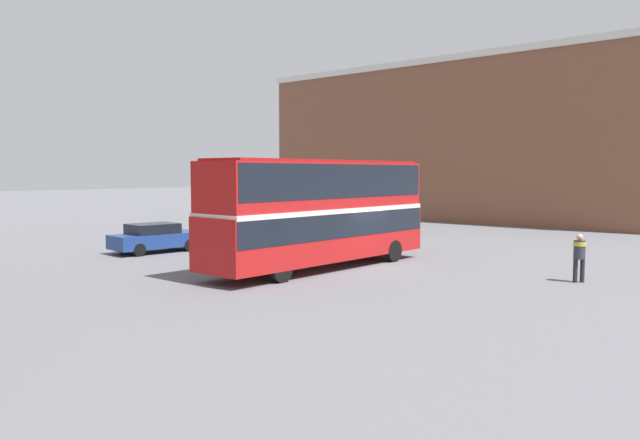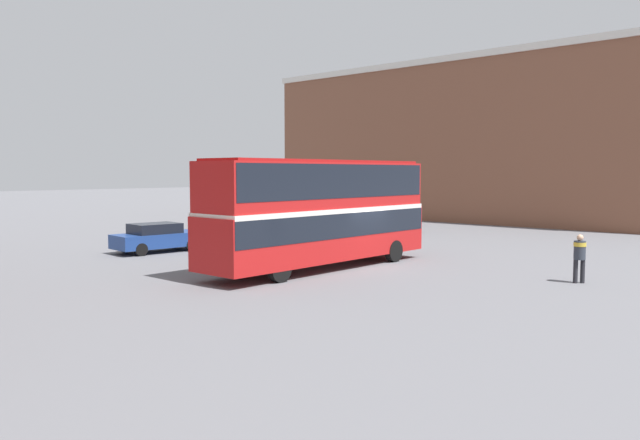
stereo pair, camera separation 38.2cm
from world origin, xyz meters
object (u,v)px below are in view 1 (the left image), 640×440
parked_car_kerb_near (253,220)px  parked_car_side_street (155,238)px  pedestrian_foreground (579,253)px  parked_car_kerb_far (388,221)px  double_decker_bus (320,207)px

parked_car_kerb_near → parked_car_side_street: size_ratio=1.02×
pedestrian_foreground → parked_car_kerb_far: 18.82m
pedestrian_foreground → parked_car_side_street: (-5.32, 18.97, -0.35)m
pedestrian_foreground → parked_car_kerb_near: (4.75, 22.78, -0.26)m
pedestrian_foreground → parked_car_side_street: 19.70m
parked_car_kerb_near → parked_car_side_street: 10.76m
parked_car_side_street → pedestrian_foreground: bearing=-69.4°
pedestrian_foreground → parked_car_kerb_far: (10.27, 15.77, -0.24)m
parked_car_side_street → parked_car_kerb_near: bearing=25.7°
parked_car_kerb_near → parked_car_kerb_far: size_ratio=1.15×
double_decker_bus → parked_car_kerb_far: double_decker_bus is taller
parked_car_kerb_far → parked_car_kerb_near: bearing=134.0°
pedestrian_foreground → parked_car_kerb_near: 23.27m
double_decker_bus → parked_car_side_street: double_decker_bus is taller
pedestrian_foreground → double_decker_bus: bearing=-114.8°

